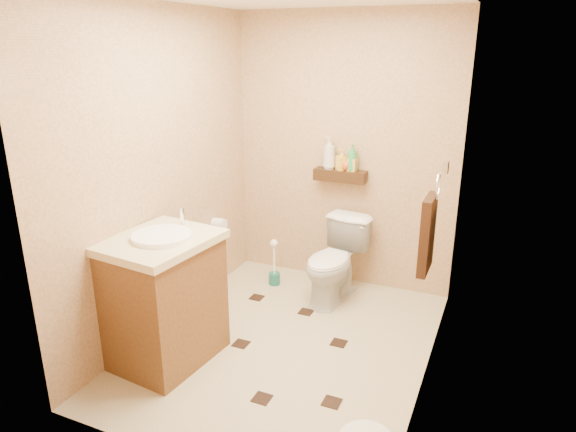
% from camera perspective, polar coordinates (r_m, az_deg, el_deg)
% --- Properties ---
extents(ground, '(2.50, 2.50, 0.00)m').
position_cam_1_polar(ground, '(3.92, -0.20, -14.03)').
color(ground, '#BEB08B').
rests_on(ground, ground).
extents(wall_back, '(2.00, 0.04, 2.40)m').
position_cam_1_polar(wall_back, '(4.57, 6.21, 6.92)').
color(wall_back, tan).
rests_on(wall_back, ground).
extents(wall_front, '(2.00, 0.04, 2.40)m').
position_cam_1_polar(wall_front, '(2.40, -12.46, -4.18)').
color(wall_front, tan).
rests_on(wall_front, ground).
extents(wall_left, '(0.04, 2.50, 2.40)m').
position_cam_1_polar(wall_left, '(3.93, -13.71, 4.60)').
color(wall_left, tan).
rests_on(wall_left, ground).
extents(wall_right, '(0.04, 2.50, 2.40)m').
position_cam_1_polar(wall_right, '(3.17, 16.52, 1.09)').
color(wall_right, tan).
rests_on(wall_right, ground).
extents(wall_shelf, '(0.46, 0.14, 0.10)m').
position_cam_1_polar(wall_shelf, '(4.53, 5.82, 4.51)').
color(wall_shelf, '#38210F').
rests_on(wall_shelf, wall_back).
extents(floor_accents, '(1.17, 1.30, 0.01)m').
position_cam_1_polar(floor_accents, '(3.91, 0.03, -14.08)').
color(floor_accents, black).
rests_on(floor_accents, ground).
extents(toilet, '(0.48, 0.74, 0.70)m').
position_cam_1_polar(toilet, '(4.42, 5.19, -5.02)').
color(toilet, white).
rests_on(toilet, ground).
extents(vanity, '(0.68, 0.80, 1.04)m').
position_cam_1_polar(vanity, '(3.65, -13.59, -8.82)').
color(vanity, brown).
rests_on(vanity, ground).
extents(toilet_brush, '(0.10, 0.10, 0.44)m').
position_cam_1_polar(toilet_brush, '(4.73, -1.53, -5.88)').
color(toilet_brush, '#186358').
rests_on(toilet_brush, ground).
extents(towel_ring, '(0.12, 0.30, 0.76)m').
position_cam_1_polar(towel_ring, '(3.50, 15.32, -1.60)').
color(towel_ring, silver).
rests_on(towel_ring, wall_right).
extents(toilet_paper, '(0.12, 0.11, 0.12)m').
position_cam_1_polar(toilet_paper, '(4.58, -7.68, -0.90)').
color(toilet_paper, white).
rests_on(toilet_paper, wall_left).
extents(bottle_a, '(0.14, 0.14, 0.28)m').
position_cam_1_polar(bottle_a, '(4.52, 4.62, 7.01)').
color(bottle_a, beige).
rests_on(bottle_a, wall_shelf).
extents(bottle_b, '(0.12, 0.12, 0.18)m').
position_cam_1_polar(bottle_b, '(4.50, 6.00, 6.25)').
color(bottle_b, gold).
rests_on(bottle_b, wall_shelf).
extents(bottle_c, '(0.13, 0.13, 0.13)m').
position_cam_1_polar(bottle_c, '(4.49, 6.51, 5.86)').
color(bottle_c, '#C14616').
rests_on(bottle_c, wall_shelf).
extents(bottle_d, '(0.11, 0.11, 0.24)m').
position_cam_1_polar(bottle_d, '(4.47, 7.14, 6.46)').
color(bottle_d, green).
rests_on(bottle_d, wall_shelf).
extents(bottle_e, '(0.08, 0.08, 0.16)m').
position_cam_1_polar(bottle_e, '(4.47, 7.16, 6.00)').
color(bottle_e, '#E4A84C').
rests_on(bottle_e, wall_shelf).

